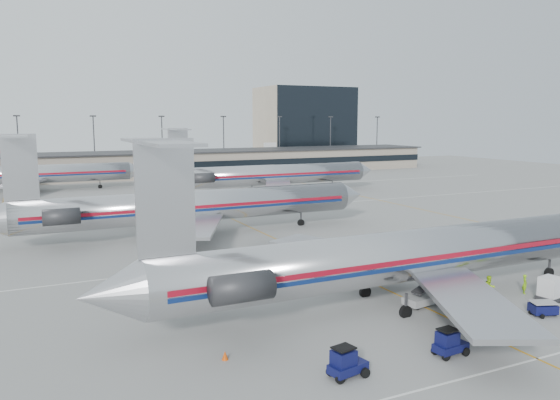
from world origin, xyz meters
TOP-DOWN VIEW (x-y plane):
  - ground at (0.00, 0.00)m, footprint 260.00×260.00m
  - apron_markings at (0.00, 10.00)m, footprint 160.00×0.15m
  - terminal at (0.00, 97.97)m, footprint 162.00×17.00m
  - light_mast_row at (0.00, 112.00)m, footprint 163.60×0.40m
  - distant_building at (62.00, 128.00)m, footprint 30.00×20.00m
  - jet_foreground at (-0.47, -6.51)m, footprint 49.69×29.26m
  - jet_second_row at (-8.83, 24.76)m, footprint 48.40×28.50m
  - jet_third_row at (15.60, 55.79)m, footprint 46.57×28.64m
  - jet_back_row at (-26.06, 78.38)m, footprint 44.37×27.29m
  - tug_left at (-11.48, -15.12)m, footprint 2.35×1.48m
  - tug_center at (-4.43, -15.41)m, footprint 2.17×1.20m
  - cart_inner at (6.59, -13.04)m, footprint 2.06×1.73m
  - cart_outer at (0.81, -12.29)m, footprint 2.00×1.60m
  - uld_container at (9.82, -11.07)m, footprint 2.01×1.76m
  - belt_loader at (0.64, -7.62)m, footprint 4.82×1.99m
  - ramp_worker_near at (9.51, -8.93)m, footprint 0.64×0.70m
  - ramp_worker_far at (5.66, -8.85)m, footprint 1.11×0.97m
  - cone_left at (-16.70, -10.16)m, footprint 0.45×0.45m

SIDE VIEW (x-z plane):
  - ground at x=0.00m, z-range 0.00..0.00m
  - apron_markings at x=0.00m, z-range 0.00..0.02m
  - cone_left at x=-16.70m, z-range 0.00..0.53m
  - cart_inner at x=6.59m, z-range 0.03..1.02m
  - cart_outer at x=0.81m, z-range 0.03..1.03m
  - belt_loader at x=0.64m, z-range -0.58..1.91m
  - tug_center at x=-4.43m, z-range -0.08..1.63m
  - ramp_worker_near at x=9.51m, z-range 0.00..1.59m
  - tug_left at x=-11.48m, z-range -0.08..1.70m
  - uld_container at x=9.82m, z-range 0.01..1.91m
  - ramp_worker_far at x=5.66m, z-range 0.00..1.95m
  - terminal at x=0.00m, z-range 0.03..6.28m
  - jet_back_row at x=-26.06m, z-range -2.54..9.59m
  - jet_second_row at x=-8.83m, z-range -2.66..10.01m
  - jet_third_row at x=15.60m, z-range -2.67..10.06m
  - jet_foreground at x=-0.47m, z-range -2.73..10.28m
  - light_mast_row at x=0.00m, z-range 0.94..16.22m
  - distant_building at x=62.00m, z-range 0.00..25.00m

